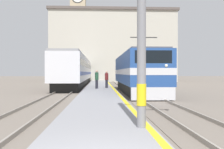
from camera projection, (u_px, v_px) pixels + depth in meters
ground_plane at (99, 86)px, 34.06m from camera, size 200.00×200.00×0.00m
platform at (99, 87)px, 29.07m from camera, size 2.94×140.00×0.30m
rail_track_near at (129, 88)px, 29.23m from camera, size 2.83×140.00×0.16m
rail_track_far at (71, 89)px, 28.92m from camera, size 2.84×140.00×0.16m
locomotive_train at (137, 73)px, 23.19m from camera, size 2.92×14.37×4.48m
passenger_train at (81, 71)px, 43.78m from camera, size 2.92×44.14×3.82m
person_on_platform at (107, 79)px, 25.66m from camera, size 0.34×0.34×1.67m
second_waiting_passenger at (97, 79)px, 24.64m from camera, size 0.34×0.34×1.74m
clock_tower at (78, 25)px, 61.32m from camera, size 4.35×4.35×24.59m
station_building at (113, 46)px, 54.53m from camera, size 25.61×8.97×14.47m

